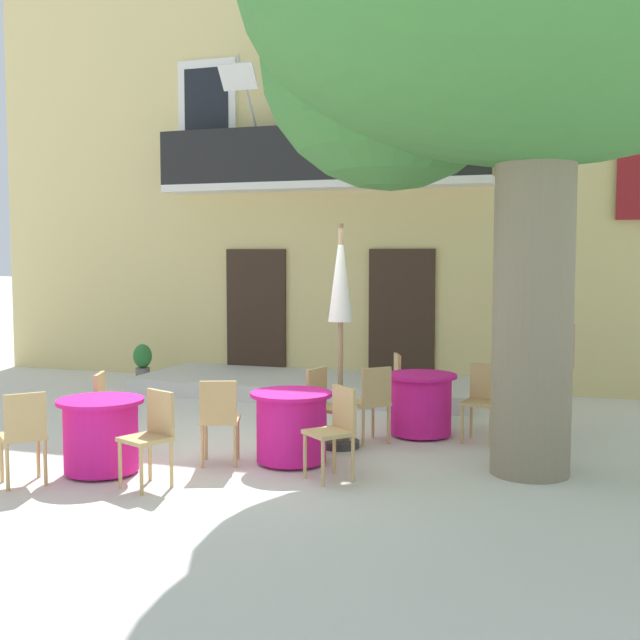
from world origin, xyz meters
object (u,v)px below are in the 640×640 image
(cafe_chair_middle_0, at_px, (372,399))
(cafe_chair_front_1, at_px, (110,408))
(cafe_chair_near_tree_1, at_px, (324,402))
(cafe_chair_middle_2, at_px, (405,383))
(cafe_chair_near_tree_2, at_px, (219,416))
(cafe_table_middle, at_px, (421,404))
(cafe_chair_middle_1, at_px, (483,397))
(ground_planter_left, at_px, (143,361))
(cafe_table_front, at_px, (101,435))
(cafe_chair_front_0, at_px, (152,431))
(cafe_table_near_tree, at_px, (291,427))
(pedestrian_mid_plaza, at_px, (551,363))
(cafe_chair_front_2, at_px, (24,431))
(cafe_umbrella, at_px, (341,302))
(cafe_chair_near_tree_0, at_px, (335,426))

(cafe_chair_middle_0, bearing_deg, cafe_chair_front_1, -151.35)
(cafe_chair_near_tree_1, relative_size, cafe_chair_middle_2, 1.00)
(cafe_chair_near_tree_2, xyz_separation_m, cafe_table_middle, (1.72, 2.03, -0.14))
(cafe_chair_middle_1, bearing_deg, ground_planter_left, 157.33)
(cafe_table_front, xyz_separation_m, cafe_chair_front_0, (0.72, -0.23, 0.14))
(cafe_chair_near_tree_1, bearing_deg, cafe_table_near_tree, -99.14)
(cafe_chair_front_1, xyz_separation_m, pedestrian_mid_plaza, (4.55, 2.32, 0.40))
(cafe_chair_near_tree_2, relative_size, cafe_chair_middle_0, 1.00)
(cafe_chair_front_2, bearing_deg, cafe_chair_front_1, 85.56)
(cafe_umbrella, bearing_deg, cafe_chair_middle_2, 75.11)
(cafe_table_front, distance_m, cafe_chair_front_0, 0.77)
(cafe_table_near_tree, relative_size, cafe_chair_near_tree_2, 0.95)
(cafe_table_middle, relative_size, cafe_chair_middle_1, 0.95)
(cafe_chair_middle_2, bearing_deg, cafe_chair_near_tree_0, -91.59)
(cafe_table_middle, xyz_separation_m, cafe_chair_front_2, (-3.16, -3.30, 0.14))
(cafe_chair_middle_0, height_order, cafe_chair_front_2, same)
(cafe_chair_near_tree_1, xyz_separation_m, cafe_chair_front_1, (-2.13, -1.05, 0.00))
(cafe_chair_front_0, height_order, pedestrian_mid_plaza, pedestrian_mid_plaza)
(cafe_chair_near_tree_1, xyz_separation_m, cafe_umbrella, (0.17, 0.08, 1.14))
(cafe_chair_front_2, bearing_deg, cafe_chair_middle_1, 39.70)
(cafe_chair_front_2, bearing_deg, ground_planter_left, 110.75)
(cafe_chair_front_2, bearing_deg, cafe_chair_front_0, 18.36)
(cafe_chair_front_0, distance_m, ground_planter_left, 6.37)
(cafe_table_near_tree, height_order, cafe_chair_middle_1, cafe_chair_middle_1)
(cafe_chair_front_2, height_order, cafe_umbrella, cafe_umbrella)
(cafe_chair_near_tree_1, relative_size, cafe_chair_middle_0, 1.00)
(cafe_chair_middle_2, xyz_separation_m, cafe_chair_front_2, (-2.81, -3.97, 0.00))
(cafe_chair_near_tree_0, distance_m, cafe_chair_middle_1, 2.39)
(cafe_table_middle, distance_m, pedestrian_mid_plaza, 1.62)
(cafe_chair_near_tree_1, xyz_separation_m, cafe_table_front, (-1.80, -1.73, -0.14))
(pedestrian_mid_plaza, bearing_deg, cafe_chair_front_2, -142.25)
(cafe_chair_middle_2, xyz_separation_m, ground_planter_left, (-5.01, 1.82, -0.16))
(cafe_table_near_tree, distance_m, cafe_umbrella, 1.55)
(cafe_chair_near_tree_1, bearing_deg, cafe_table_middle, 46.14)
(cafe_chair_front_2, bearing_deg, cafe_chair_middle_0, 45.11)
(cafe_chair_near_tree_2, height_order, ground_planter_left, cafe_chair_near_tree_2)
(cafe_table_middle, bearing_deg, cafe_chair_near_tree_0, -101.21)
(cafe_chair_middle_0, bearing_deg, cafe_table_near_tree, -117.69)
(cafe_umbrella, relative_size, pedestrian_mid_plaza, 1.56)
(cafe_chair_middle_0, bearing_deg, cafe_chair_near_tree_1, -141.72)
(cafe_chair_near_tree_1, height_order, cafe_chair_middle_0, same)
(cafe_chair_middle_1, relative_size, cafe_chair_front_1, 1.00)
(cafe_umbrella, bearing_deg, cafe_table_near_tree, -109.12)
(ground_planter_left, relative_size, pedestrian_mid_plaza, 0.41)
(cafe_chair_near_tree_0, xyz_separation_m, cafe_chair_front_2, (-2.73, -1.17, 0.00))
(cafe_chair_front_0, bearing_deg, cafe_chair_front_1, 139.40)
(cafe_chair_near_tree_0, height_order, cafe_table_middle, cafe_chair_near_tree_0)
(cafe_table_near_tree, distance_m, cafe_chair_middle_1, 2.44)
(cafe_table_middle, distance_m, cafe_chair_front_0, 3.54)
(cafe_table_front, distance_m, cafe_chair_front_2, 0.77)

